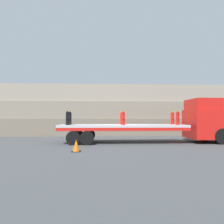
% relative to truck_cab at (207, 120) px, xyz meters
% --- Properties ---
extents(ground_plane, '(120.00, 120.00, 0.00)m').
position_rel_truck_cab_xyz_m(ground_plane, '(-5.84, 0.00, -1.50)').
color(ground_plane, '#3F4244').
extents(rock_cliff, '(60.00, 3.30, 4.81)m').
position_rel_truck_cab_xyz_m(rock_cliff, '(-5.84, 6.75, 0.91)').
color(rock_cliff, '#706656').
rests_on(rock_cliff, ground_plane).
extents(truck_cab, '(2.47, 2.69, 2.95)m').
position_rel_truck_cab_xyz_m(truck_cab, '(0.00, 0.00, 0.00)').
color(truck_cab, red).
rests_on(truck_cab, ground_plane).
extents(flatbed_trailer, '(8.39, 2.54, 1.21)m').
position_rel_truck_cab_xyz_m(flatbed_trailer, '(-6.42, 0.00, -0.52)').
color(flatbed_trailer, '#B2B2B7').
rests_on(flatbed_trailer, ground_plane).
extents(fire_hydrant_black_near_0, '(0.28, 0.54, 0.88)m').
position_rel_truck_cab_xyz_m(fire_hydrant_black_near_0, '(-9.44, -0.54, 0.15)').
color(fire_hydrant_black_near_0, black).
rests_on(fire_hydrant_black_near_0, flatbed_trailer).
extents(fire_hydrant_black_far_0, '(0.28, 0.54, 0.88)m').
position_rel_truck_cab_xyz_m(fire_hydrant_black_far_0, '(-9.44, 0.54, 0.15)').
color(fire_hydrant_black_far_0, black).
rests_on(fire_hydrant_black_far_0, flatbed_trailer).
extents(fire_hydrant_red_near_1, '(0.28, 0.54, 0.88)m').
position_rel_truck_cab_xyz_m(fire_hydrant_red_near_1, '(-5.84, -0.54, 0.15)').
color(fire_hydrant_red_near_1, red).
rests_on(fire_hydrant_red_near_1, flatbed_trailer).
extents(fire_hydrant_red_far_1, '(0.28, 0.54, 0.88)m').
position_rel_truck_cab_xyz_m(fire_hydrant_red_far_1, '(-5.84, 0.54, 0.15)').
color(fire_hydrant_red_far_1, red).
rests_on(fire_hydrant_red_far_1, flatbed_trailer).
extents(fire_hydrant_red_near_2, '(0.28, 0.54, 0.88)m').
position_rel_truck_cab_xyz_m(fire_hydrant_red_near_2, '(-2.25, -0.54, 0.15)').
color(fire_hydrant_red_near_2, red).
rests_on(fire_hydrant_red_near_2, flatbed_trailer).
extents(fire_hydrant_red_far_2, '(0.28, 0.54, 0.88)m').
position_rel_truck_cab_xyz_m(fire_hydrant_red_far_2, '(-2.25, 0.54, 0.15)').
color(fire_hydrant_red_far_2, red).
rests_on(fire_hydrant_red_far_2, flatbed_trailer).
extents(cargo_strap_rear, '(0.05, 2.64, 0.01)m').
position_rel_truck_cab_xyz_m(cargo_strap_rear, '(-9.44, 0.00, 0.60)').
color(cargo_strap_rear, yellow).
rests_on(cargo_strap_rear, fire_hydrant_black_near_0).
extents(cargo_strap_middle, '(0.05, 2.64, 0.01)m').
position_rel_truck_cab_xyz_m(cargo_strap_middle, '(-5.84, 0.00, 0.60)').
color(cargo_strap_middle, yellow).
rests_on(cargo_strap_middle, fire_hydrant_red_near_1).
extents(cargo_strap_front, '(0.05, 2.64, 0.01)m').
position_rel_truck_cab_xyz_m(cargo_strap_front, '(-2.25, 0.00, 0.60)').
color(cargo_strap_front, yellow).
rests_on(cargo_strap_front, fire_hydrant_red_near_2).
extents(traffic_cone, '(0.44, 0.44, 0.59)m').
position_rel_truck_cab_xyz_m(traffic_cone, '(-8.50, -3.79, -1.21)').
color(traffic_cone, black).
rests_on(traffic_cone, ground_plane).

